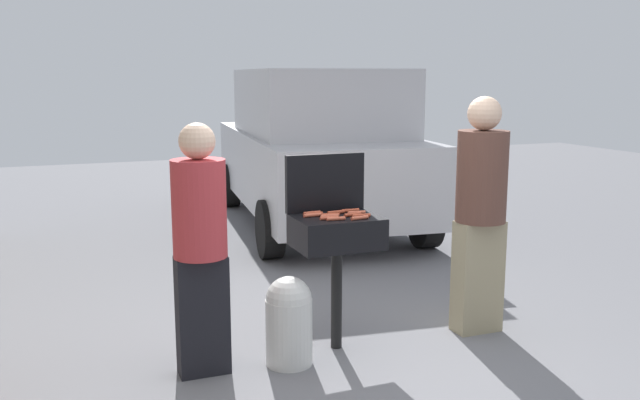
# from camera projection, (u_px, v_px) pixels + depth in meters

# --- Properties ---
(ground_plane) EXTENTS (24.00, 24.00, 0.00)m
(ground_plane) POSITION_uv_depth(u_px,v_px,m) (361.00, 360.00, 4.76)
(ground_plane) COLOR slate
(bbq_grill) EXTENTS (0.60, 0.44, 0.97)m
(bbq_grill) POSITION_uv_depth(u_px,v_px,m) (337.00, 237.00, 4.84)
(bbq_grill) COLOR black
(bbq_grill) RESTS_ON ground
(grill_lid_open) EXTENTS (0.60, 0.05, 0.42)m
(grill_lid_open) POSITION_uv_depth(u_px,v_px,m) (325.00, 183.00, 4.98)
(grill_lid_open) COLOR black
(grill_lid_open) RESTS_ON bbq_grill
(hot_dog_0) EXTENTS (0.13, 0.03, 0.03)m
(hot_dog_0) POSITION_uv_depth(u_px,v_px,m) (330.00, 216.00, 4.77)
(hot_dog_0) COLOR #C6593D
(hot_dog_0) RESTS_ON bbq_grill
(hot_dog_1) EXTENTS (0.13, 0.04, 0.03)m
(hot_dog_1) POSITION_uv_depth(u_px,v_px,m) (312.00, 213.00, 4.88)
(hot_dog_1) COLOR #B74C33
(hot_dog_1) RESTS_ON bbq_grill
(hot_dog_2) EXTENTS (0.13, 0.04, 0.03)m
(hot_dog_2) POSITION_uv_depth(u_px,v_px,m) (353.00, 215.00, 4.82)
(hot_dog_2) COLOR #AD4228
(hot_dog_2) RESTS_ON bbq_grill
(hot_dog_3) EXTENTS (0.13, 0.04, 0.03)m
(hot_dog_3) POSITION_uv_depth(u_px,v_px,m) (330.00, 215.00, 4.81)
(hot_dog_3) COLOR #AD4228
(hot_dog_3) RESTS_ON bbq_grill
(hot_dog_4) EXTENTS (0.13, 0.03, 0.03)m
(hot_dog_4) POSITION_uv_depth(u_px,v_px,m) (329.00, 218.00, 4.71)
(hot_dog_4) COLOR #B74C33
(hot_dog_4) RESTS_ON bbq_grill
(hot_dog_5) EXTENTS (0.13, 0.03, 0.03)m
(hot_dog_5) POSITION_uv_depth(u_px,v_px,m) (312.00, 215.00, 4.80)
(hot_dog_5) COLOR #C6593D
(hot_dog_5) RESTS_ON bbq_grill
(hot_dog_6) EXTENTS (0.13, 0.04, 0.03)m
(hot_dog_6) POSITION_uv_depth(u_px,v_px,m) (360.00, 218.00, 4.71)
(hot_dog_6) COLOR #C6593D
(hot_dog_6) RESTS_ON bbq_grill
(hot_dog_7) EXTENTS (0.13, 0.04, 0.03)m
(hot_dog_7) POSITION_uv_depth(u_px,v_px,m) (336.00, 212.00, 4.90)
(hot_dog_7) COLOR #AD4228
(hot_dog_7) RESTS_ON bbq_grill
(hot_dog_8) EXTENTS (0.13, 0.03, 0.03)m
(hot_dog_8) POSITION_uv_depth(u_px,v_px,m) (350.00, 210.00, 4.97)
(hot_dog_8) COLOR #AD4228
(hot_dog_8) RESTS_ON bbq_grill
(hot_dog_9) EXTENTS (0.13, 0.04, 0.03)m
(hot_dog_9) POSITION_uv_depth(u_px,v_px,m) (336.00, 219.00, 4.69)
(hot_dog_9) COLOR #C6593D
(hot_dog_9) RESTS_ON bbq_grill
(hot_dog_10) EXTENTS (0.13, 0.04, 0.03)m
(hot_dog_10) POSITION_uv_depth(u_px,v_px,m) (361.00, 216.00, 4.79)
(hot_dog_10) COLOR #AD4228
(hot_dog_10) RESTS_ON bbq_grill
(hot_dog_11) EXTENTS (0.13, 0.04, 0.03)m
(hot_dog_11) POSITION_uv_depth(u_px,v_px,m) (356.00, 213.00, 4.89)
(hot_dog_11) COLOR #C6593D
(hot_dog_11) RESTS_ON bbq_grill
(hot_dog_12) EXTENTS (0.13, 0.04, 0.03)m
(hot_dog_12) POSITION_uv_depth(u_px,v_px,m) (314.00, 214.00, 4.84)
(hot_dog_12) COLOR #AD4228
(hot_dog_12) RESTS_ON bbq_grill
(propane_tank) EXTENTS (0.32, 0.32, 0.62)m
(propane_tank) POSITION_uv_depth(u_px,v_px,m) (289.00, 319.00, 4.65)
(propane_tank) COLOR silver
(propane_tank) RESTS_ON ground
(person_left) EXTENTS (0.35, 0.35, 1.66)m
(person_left) POSITION_uv_depth(u_px,v_px,m) (200.00, 241.00, 4.40)
(person_left) COLOR black
(person_left) RESTS_ON ground
(person_right) EXTENTS (0.38, 0.38, 1.80)m
(person_right) POSITION_uv_depth(u_px,v_px,m) (481.00, 207.00, 5.15)
(person_right) COLOR gray
(person_right) RESTS_ON ground
(parked_minivan) EXTENTS (2.43, 4.58, 2.02)m
(parked_minivan) POSITION_uv_depth(u_px,v_px,m) (316.00, 148.00, 8.87)
(parked_minivan) COLOR #B7B7BC
(parked_minivan) RESTS_ON ground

